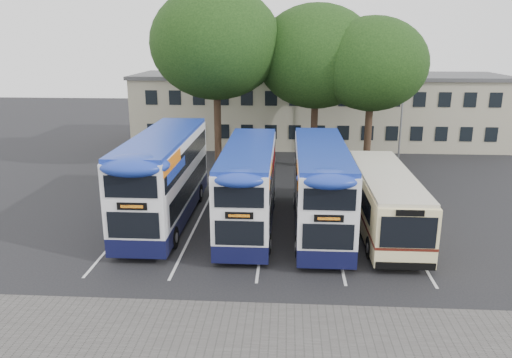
{
  "coord_description": "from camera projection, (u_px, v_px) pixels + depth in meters",
  "views": [
    {
      "loc": [
        -2.65,
        -18.22,
        9.34
      ],
      "look_at": [
        -4.11,
        5.0,
        2.71
      ],
      "focal_mm": 35.0,
      "sensor_mm": 36.0,
      "label": 1
    }
  ],
  "objects": [
    {
      "name": "bus_dd_mid",
      "position": [
        249.0,
        183.0,
        24.96
      ],
      "size": [
        2.44,
        10.08,
        4.2
      ],
      "color": "#0E1035",
      "rests_on": "ground"
    },
    {
      "name": "tree_mid",
      "position": [
        316.0,
        57.0,
        35.2
      ],
      "size": [
        8.58,
        8.58,
        11.68
      ],
      "color": "black",
      "rests_on": "ground"
    },
    {
      "name": "bus_dd_left",
      "position": [
        165.0,
        174.0,
        25.8
      ],
      "size": [
        2.68,
        11.03,
        4.6
      ],
      "color": "#0E1035",
      "rests_on": "ground"
    },
    {
      "name": "bus_single",
      "position": [
        384.0,
        197.0,
        24.67
      ],
      "size": [
        2.56,
        10.07,
        3.0
      ],
      "color": "#FFEEAA",
      "rests_on": "ground"
    },
    {
      "name": "tree_right",
      "position": [
        372.0,
        64.0,
        33.52
      ],
      "size": [
        7.43,
        7.43,
        10.76
      ],
      "color": "black",
      "rests_on": "ground"
    },
    {
      "name": "tree_left",
      "position": [
        216.0,
        43.0,
        34.06
      ],
      "size": [
        8.99,
        8.99,
        12.77
      ],
      "color": "black",
      "rests_on": "ground"
    },
    {
      "name": "paving_strip",
      "position": [
        304.0,
        355.0,
        15.21
      ],
      "size": [
        40.0,
        6.0,
        0.01
      ],
      "primitive_type": "cube",
      "color": "#595654",
      "rests_on": "ground"
    },
    {
      "name": "depot_building",
      "position": [
        317.0,
        108.0,
        44.93
      ],
      "size": [
        32.4,
        8.4,
        6.2
      ],
      "color": "#B1AA8E",
      "rests_on": "ground"
    },
    {
      "name": "ground",
      "position": [
        351.0,
        280.0,
        19.89
      ],
      "size": [
        120.0,
        120.0,
        0.0
      ],
      "primitive_type": "plane",
      "color": "black",
      "rests_on": "ground"
    },
    {
      "name": "lamp_post",
      "position": [
        403.0,
        96.0,
        37.3
      ],
      "size": [
        0.25,
        1.05,
        9.06
      ],
      "color": "gray",
      "rests_on": "ground"
    },
    {
      "name": "bus_dd_right",
      "position": [
        321.0,
        184.0,
        24.59
      ],
      "size": [
        2.49,
        10.29,
        4.29
      ],
      "color": "#0E1035",
      "rests_on": "ground"
    },
    {
      "name": "bay_lines",
      "position": [
        263.0,
        231.0,
        24.91
      ],
      "size": [
        14.12,
        11.0,
        0.01
      ],
      "color": "silver",
      "rests_on": "ground"
    }
  ]
}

